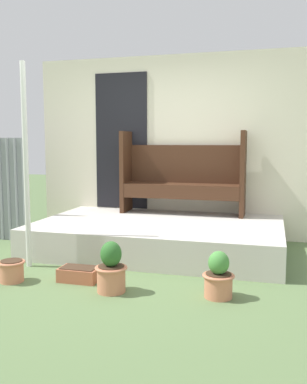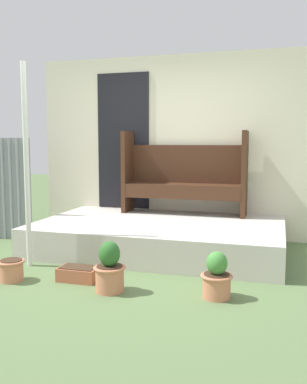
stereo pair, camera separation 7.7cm
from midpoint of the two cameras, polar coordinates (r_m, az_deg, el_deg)
name	(u,v)px [view 1 (the left image)]	position (r m, az deg, el deg)	size (l,w,h in m)	color
ground_plane	(122,270)	(4.65, -4.66, -10.39)	(24.00, 24.00, 0.00)	#5B7547
porch_slab	(159,236)	(5.43, 0.32, -5.90)	(3.03, 1.88, 0.37)	beige
house_wall	(174,146)	(6.25, 2.35, 6.11)	(4.23, 0.08, 2.60)	beige
support_post	(26,166)	(4.82, -17.09, 3.30)	(0.06, 0.06, 2.21)	white
bench	(183,174)	(5.99, 3.57, 2.40)	(1.72, 0.41, 1.15)	#422616
flower_pot_left	(12,270)	(4.49, -18.86, -9.80)	(0.26, 0.26, 0.21)	tan
flower_pot_middle	(111,270)	(3.98, -6.23, -10.29)	(0.30, 0.30, 0.47)	tan
flower_pot_right	(218,277)	(3.86, 8.08, -11.20)	(0.29, 0.29, 0.42)	tan
planter_box_rect	(79,274)	(4.36, -10.36, -10.71)	(0.39, 0.24, 0.14)	#B26042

